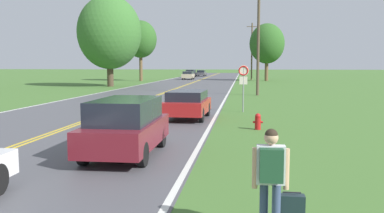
{
  "coord_description": "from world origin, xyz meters",
  "views": [
    {
      "loc": [
        7.43,
        -4.01,
        2.69
      ],
      "look_at": [
        5.43,
        11.55,
        1.05
      ],
      "focal_mm": 38.0,
      "sensor_mm": 36.0,
      "label": 1
    }
  ],
  "objects_px": {
    "hitchhiker_person": "(271,171)",
    "tree_behind_sign": "(109,33)",
    "fire_hydrant": "(258,121)",
    "car_dark_grey_sedan_distant": "(201,73)",
    "traffic_sign": "(243,77)",
    "tree_mid_treeline": "(141,39)",
    "car_red_hatchback_mid_near": "(187,103)",
    "car_black_hatchback_receding": "(191,73)",
    "car_maroon_hatchback_approaching": "(126,126)",
    "tree_left_verge": "(267,44)",
    "car_champagne_hatchback_mid_far": "(188,75)"
  },
  "relations": [
    {
      "from": "hitchhiker_person",
      "to": "tree_behind_sign",
      "type": "height_order",
      "value": "tree_behind_sign"
    },
    {
      "from": "fire_hydrant",
      "to": "car_dark_grey_sedan_distant",
      "type": "relative_size",
      "value": 0.14
    },
    {
      "from": "traffic_sign",
      "to": "tree_behind_sign",
      "type": "xyz_separation_m",
      "value": [
        -16.0,
        24.54,
        4.45
      ]
    },
    {
      "from": "tree_mid_treeline",
      "to": "hitchhiker_person",
      "type": "bearing_deg",
      "value": -73.63
    },
    {
      "from": "car_red_hatchback_mid_near",
      "to": "car_black_hatchback_receding",
      "type": "bearing_deg",
      "value": -170.83
    },
    {
      "from": "fire_hydrant",
      "to": "car_red_hatchback_mid_near",
      "type": "height_order",
      "value": "car_red_hatchback_mid_near"
    },
    {
      "from": "tree_behind_sign",
      "to": "car_maroon_hatchback_approaching",
      "type": "relative_size",
      "value": 2.6
    },
    {
      "from": "tree_mid_treeline",
      "to": "car_maroon_hatchback_approaching",
      "type": "bearing_deg",
      "value": -76.02
    },
    {
      "from": "hitchhiker_person",
      "to": "car_dark_grey_sedan_distant",
      "type": "distance_m",
      "value": 84.63
    },
    {
      "from": "traffic_sign",
      "to": "car_red_hatchback_mid_near",
      "type": "bearing_deg",
      "value": -130.13
    },
    {
      "from": "traffic_sign",
      "to": "car_black_hatchback_receding",
      "type": "bearing_deg",
      "value": 100.25
    },
    {
      "from": "fire_hydrant",
      "to": "tree_mid_treeline",
      "type": "relative_size",
      "value": 0.07
    },
    {
      "from": "tree_left_verge",
      "to": "car_black_hatchback_receding",
      "type": "height_order",
      "value": "tree_left_verge"
    },
    {
      "from": "traffic_sign",
      "to": "car_red_hatchback_mid_near",
      "type": "relative_size",
      "value": 0.68
    },
    {
      "from": "car_red_hatchback_mid_near",
      "to": "car_dark_grey_sedan_distant",
      "type": "height_order",
      "value": "car_red_hatchback_mid_near"
    },
    {
      "from": "car_black_hatchback_receding",
      "to": "car_dark_grey_sedan_distant",
      "type": "bearing_deg",
      "value": -8.9
    },
    {
      "from": "tree_mid_treeline",
      "to": "car_maroon_hatchback_approaching",
      "type": "xyz_separation_m",
      "value": [
        13.0,
        -52.25,
        -5.73
      ]
    },
    {
      "from": "hitchhiker_person",
      "to": "tree_left_verge",
      "type": "distance_m",
      "value": 60.61
    },
    {
      "from": "car_maroon_hatchback_approaching",
      "to": "car_red_hatchback_mid_near",
      "type": "relative_size",
      "value": 1.08
    },
    {
      "from": "tree_mid_treeline",
      "to": "car_champagne_hatchback_mid_far",
      "type": "relative_size",
      "value": 2.63
    },
    {
      "from": "car_maroon_hatchback_approaching",
      "to": "car_dark_grey_sedan_distant",
      "type": "distance_m",
      "value": 79.07
    },
    {
      "from": "tree_behind_sign",
      "to": "car_champagne_hatchback_mid_far",
      "type": "bearing_deg",
      "value": 74.86
    },
    {
      "from": "car_black_hatchback_receding",
      "to": "car_dark_grey_sedan_distant",
      "type": "height_order",
      "value": "car_black_hatchback_receding"
    },
    {
      "from": "tree_left_verge",
      "to": "tree_behind_sign",
      "type": "bearing_deg",
      "value": -135.65
    },
    {
      "from": "car_maroon_hatchback_approaching",
      "to": "car_black_hatchback_receding",
      "type": "relative_size",
      "value": 1.0
    },
    {
      "from": "tree_behind_sign",
      "to": "tree_mid_treeline",
      "type": "distance_m",
      "value": 16.29
    },
    {
      "from": "tree_left_verge",
      "to": "car_dark_grey_sedan_distant",
      "type": "relative_size",
      "value": 1.92
    },
    {
      "from": "tree_left_verge",
      "to": "car_red_hatchback_mid_near",
      "type": "distance_m",
      "value": 47.63
    },
    {
      "from": "car_maroon_hatchback_approaching",
      "to": "car_champagne_hatchback_mid_far",
      "type": "xyz_separation_m",
      "value": [
        -6.32,
        59.22,
        -0.12
      ]
    },
    {
      "from": "fire_hydrant",
      "to": "traffic_sign",
      "type": "bearing_deg",
      "value": 95.83
    },
    {
      "from": "fire_hydrant",
      "to": "traffic_sign",
      "type": "distance_m",
      "value": 6.37
    },
    {
      "from": "car_dark_grey_sedan_distant",
      "to": "car_maroon_hatchback_approaching",
      "type": "bearing_deg",
      "value": -173.55
    },
    {
      "from": "car_maroon_hatchback_approaching",
      "to": "car_red_hatchback_mid_near",
      "type": "bearing_deg",
      "value": 174.77
    },
    {
      "from": "traffic_sign",
      "to": "car_maroon_hatchback_approaching",
      "type": "height_order",
      "value": "traffic_sign"
    },
    {
      "from": "car_dark_grey_sedan_distant",
      "to": "car_red_hatchback_mid_near",
      "type": "bearing_deg",
      "value": -172.5
    },
    {
      "from": "tree_behind_sign",
      "to": "car_black_hatchback_receding",
      "type": "height_order",
      "value": "tree_behind_sign"
    },
    {
      "from": "tree_mid_treeline",
      "to": "car_red_hatchback_mid_near",
      "type": "relative_size",
      "value": 2.49
    },
    {
      "from": "tree_mid_treeline",
      "to": "traffic_sign",
      "type": "bearing_deg",
      "value": -68.11
    },
    {
      "from": "fire_hydrant",
      "to": "car_red_hatchback_mid_near",
      "type": "bearing_deg",
      "value": 139.1
    },
    {
      "from": "car_dark_grey_sedan_distant",
      "to": "tree_mid_treeline",
      "type": "bearing_deg",
      "value": 167.41
    },
    {
      "from": "hitchhiker_person",
      "to": "fire_hydrant",
      "type": "bearing_deg",
      "value": -0.68
    },
    {
      "from": "tree_mid_treeline",
      "to": "car_dark_grey_sedan_distant",
      "type": "relative_size",
      "value": 2.01
    },
    {
      "from": "traffic_sign",
      "to": "tree_mid_treeline",
      "type": "relative_size",
      "value": 0.27
    },
    {
      "from": "traffic_sign",
      "to": "tree_left_verge",
      "type": "height_order",
      "value": "tree_left_verge"
    },
    {
      "from": "hitchhiker_person",
      "to": "fire_hydrant",
      "type": "relative_size",
      "value": 2.52
    },
    {
      "from": "car_champagne_hatchback_mid_far",
      "to": "car_black_hatchback_receding",
      "type": "relative_size",
      "value": 0.88
    },
    {
      "from": "hitchhiker_person",
      "to": "car_maroon_hatchback_approaching",
      "type": "height_order",
      "value": "hitchhiker_person"
    },
    {
      "from": "traffic_sign",
      "to": "car_dark_grey_sedan_distant",
      "type": "xyz_separation_m",
      "value": [
        -9.45,
        67.42,
        -1.27
      ]
    },
    {
      "from": "tree_left_verge",
      "to": "car_red_hatchback_mid_near",
      "type": "height_order",
      "value": "tree_left_verge"
    },
    {
      "from": "hitchhiker_person",
      "to": "tree_left_verge",
      "type": "height_order",
      "value": "tree_left_verge"
    }
  ]
}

